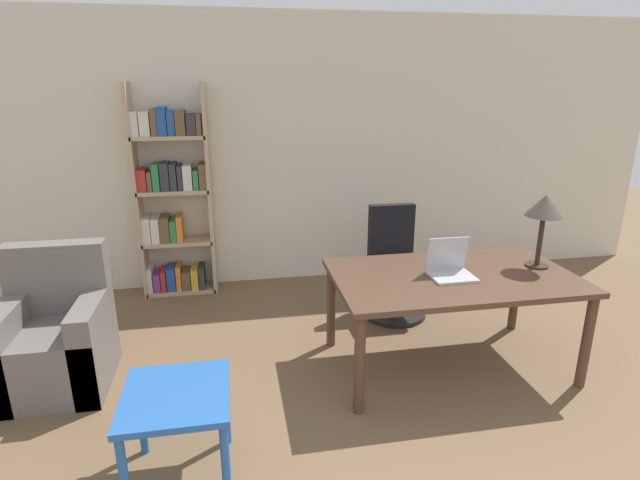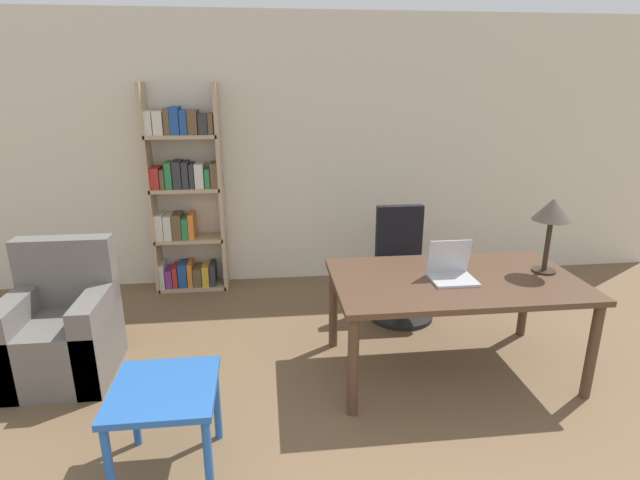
{
  "view_description": "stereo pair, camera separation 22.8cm",
  "coord_description": "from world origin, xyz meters",
  "px_view_note": "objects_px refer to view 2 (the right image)",
  "views": [
    {
      "loc": [
        -0.67,
        -0.56,
        2.04
      ],
      "look_at": [
        -0.06,
        2.74,
        0.98
      ],
      "focal_mm": 28.0,
      "sensor_mm": 36.0,
      "label": 1
    },
    {
      "loc": [
        -0.44,
        -0.6,
        2.04
      ],
      "look_at": [
        -0.06,
        2.74,
        0.98
      ],
      "focal_mm": 28.0,
      "sensor_mm": 36.0,
      "label": 2
    }
  ],
  "objects_px": {
    "desk": "(454,288)",
    "laptop": "(451,271)",
    "office_chair": "(401,271)",
    "bookshelf": "(185,197)",
    "armchair": "(63,333)",
    "side_table_blue": "(165,401)",
    "table_lamp": "(552,213)"
  },
  "relations": [
    {
      "from": "laptop",
      "to": "office_chair",
      "type": "bearing_deg",
      "value": 94.55
    },
    {
      "from": "office_chair",
      "to": "bookshelf",
      "type": "bearing_deg",
      "value": 156.6
    },
    {
      "from": "desk",
      "to": "office_chair",
      "type": "relative_size",
      "value": 1.73
    },
    {
      "from": "armchair",
      "to": "bookshelf",
      "type": "xyz_separation_m",
      "value": [
        0.69,
        1.54,
        0.63
      ]
    },
    {
      "from": "desk",
      "to": "office_chair",
      "type": "bearing_deg",
      "value": 97.04
    },
    {
      "from": "laptop",
      "to": "armchair",
      "type": "xyz_separation_m",
      "value": [
        -2.75,
        0.28,
        -0.46
      ]
    },
    {
      "from": "desk",
      "to": "laptop",
      "type": "relative_size",
      "value": 5.7
    },
    {
      "from": "desk",
      "to": "table_lamp",
      "type": "height_order",
      "value": "table_lamp"
    },
    {
      "from": "bookshelf",
      "to": "side_table_blue",
      "type": "bearing_deg",
      "value": -85.08
    },
    {
      "from": "table_lamp",
      "to": "desk",
      "type": "bearing_deg",
      "value": -176.42
    },
    {
      "from": "side_table_blue",
      "to": "armchair",
      "type": "height_order",
      "value": "armchair"
    },
    {
      "from": "table_lamp",
      "to": "bookshelf",
      "type": "relative_size",
      "value": 0.27
    },
    {
      "from": "laptop",
      "to": "side_table_blue",
      "type": "relative_size",
      "value": 0.54
    },
    {
      "from": "office_chair",
      "to": "bookshelf",
      "type": "xyz_separation_m",
      "value": [
        -1.98,
        0.86,
        0.54
      ]
    },
    {
      "from": "office_chair",
      "to": "side_table_blue",
      "type": "height_order",
      "value": "office_chair"
    },
    {
      "from": "desk",
      "to": "bookshelf",
      "type": "height_order",
      "value": "bookshelf"
    },
    {
      "from": "table_lamp",
      "to": "bookshelf",
      "type": "height_order",
      "value": "bookshelf"
    },
    {
      "from": "table_lamp",
      "to": "bookshelf",
      "type": "distance_m",
      "value": 3.3
    },
    {
      "from": "side_table_blue",
      "to": "bookshelf",
      "type": "bearing_deg",
      "value": 94.92
    },
    {
      "from": "armchair",
      "to": "desk",
      "type": "bearing_deg",
      "value": -5.36
    },
    {
      "from": "laptop",
      "to": "bookshelf",
      "type": "bearing_deg",
      "value": 138.5
    },
    {
      "from": "bookshelf",
      "to": "laptop",
      "type": "bearing_deg",
      "value": -41.5
    },
    {
      "from": "side_table_blue",
      "to": "armchair",
      "type": "xyz_separation_m",
      "value": [
        -0.92,
        1.08,
        -0.12
      ]
    },
    {
      "from": "side_table_blue",
      "to": "bookshelf",
      "type": "distance_m",
      "value": 2.69
    },
    {
      "from": "table_lamp",
      "to": "bookshelf",
      "type": "xyz_separation_m",
      "value": [
        -2.78,
        1.76,
        -0.21
      ]
    },
    {
      "from": "desk",
      "to": "office_chair",
      "type": "xyz_separation_m",
      "value": [
        -0.12,
        0.95,
        -0.23
      ]
    },
    {
      "from": "desk",
      "to": "table_lamp",
      "type": "relative_size",
      "value": 3.17
    },
    {
      "from": "bookshelf",
      "to": "office_chair",
      "type": "bearing_deg",
      "value": -23.4
    },
    {
      "from": "table_lamp",
      "to": "office_chair",
      "type": "distance_m",
      "value": 1.42
    },
    {
      "from": "table_lamp",
      "to": "armchair",
      "type": "height_order",
      "value": "table_lamp"
    },
    {
      "from": "table_lamp",
      "to": "armchair",
      "type": "xyz_separation_m",
      "value": [
        -3.47,
        0.22,
        -0.84
      ]
    },
    {
      "from": "laptop",
      "to": "armchair",
      "type": "relative_size",
      "value": 0.31
    }
  ]
}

